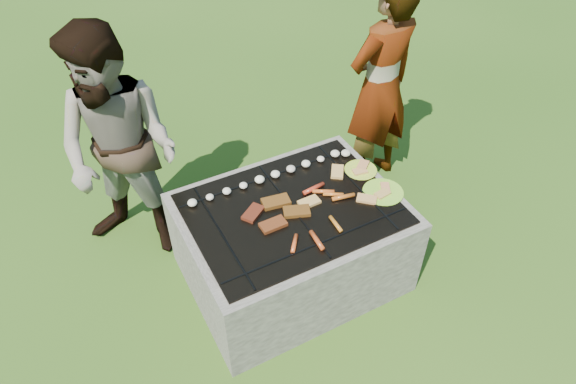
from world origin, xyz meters
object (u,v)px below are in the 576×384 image
object	(u,v)px
fire_pit	(292,245)
plate_far	(361,170)
plate_near	(383,192)
bystander	(121,152)
cook	(380,87)

from	to	relation	value
fire_pit	plate_far	distance (m)	0.66
plate_near	plate_far	bearing A→B (deg)	89.58
fire_pit	bystander	world-z (taller)	bystander
cook	plate_near	bearing A→B (deg)	49.77
plate_near	bystander	size ratio (longest dim) A/B	0.18
plate_far	plate_near	xyz separation A→B (m)	(-0.00, -0.24, -0.00)
plate_near	fire_pit	bearing A→B (deg)	165.93
fire_pit	plate_far	size ratio (longest dim) A/B	4.79
bystander	plate_near	bearing A→B (deg)	10.57
plate_near	bystander	world-z (taller)	bystander
plate_near	cook	size ratio (longest dim) A/B	0.18
plate_near	cook	world-z (taller)	cook
plate_far	plate_near	bearing A→B (deg)	-90.42
plate_far	cook	size ratio (longest dim) A/B	0.17
plate_near	bystander	xyz separation A→B (m)	(-1.34, 0.89, 0.20)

